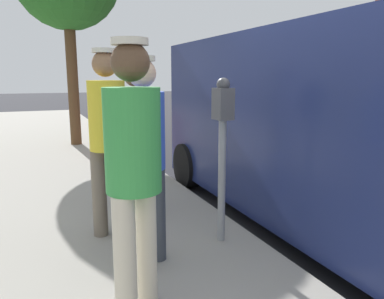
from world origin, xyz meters
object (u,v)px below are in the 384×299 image
at_px(fire_hydrant, 115,135).
at_px(parking_meter_near, 223,133).
at_px(pedestrian_in_white, 135,129).
at_px(pedestrian_in_blue, 144,149).
at_px(parked_van, 340,126).
at_px(pedestrian_in_green, 133,165).
at_px(pedestrian_in_yellow, 108,132).

bearing_deg(fire_hydrant, parking_meter_near, 91.36).
height_order(pedestrian_in_white, pedestrian_in_blue, pedestrian_in_blue).
bearing_deg(parked_van, pedestrian_in_blue, 6.48).
bearing_deg(pedestrian_in_green, parked_van, -160.21).
xyz_separation_m(pedestrian_in_green, fire_hydrant, (-0.93, -5.01, -0.59)).
bearing_deg(fire_hydrant, pedestrian_in_white, 82.49).
xyz_separation_m(parking_meter_near, pedestrian_in_green, (1.03, 0.79, -0.03)).
xyz_separation_m(pedestrian_in_white, pedestrian_in_green, (0.52, 1.91, 0.06)).
relative_size(pedestrian_in_green, pedestrian_in_blue, 1.04).
bearing_deg(parking_meter_near, pedestrian_in_blue, 10.32).
distance_m(pedestrian_in_white, pedestrian_in_green, 1.98).
xyz_separation_m(pedestrian_in_yellow, pedestrian_in_green, (0.10, 1.31, -0.02)).
bearing_deg(pedestrian_in_white, pedestrian_in_yellow, 54.87).
distance_m(pedestrian_in_white, parked_van, 2.24).
distance_m(pedestrian_in_yellow, fire_hydrant, 3.84).
xyz_separation_m(pedestrian_in_white, pedestrian_in_blue, (0.27, 1.26, 0.02)).
height_order(pedestrian_in_blue, parked_van, parked_van).
relative_size(parking_meter_near, fire_hydrant, 1.77).
height_order(parking_meter_near, pedestrian_in_white, pedestrian_in_white).
relative_size(pedestrian_in_white, pedestrian_in_blue, 0.99).
relative_size(pedestrian_in_white, pedestrian_in_yellow, 0.93).
xyz_separation_m(parking_meter_near, pedestrian_in_yellow, (0.93, -0.52, -0.00)).
distance_m(pedestrian_in_blue, parked_van, 2.29).
distance_m(parking_meter_near, fire_hydrant, 4.26).
xyz_separation_m(pedestrian_in_green, parked_van, (-2.53, -0.91, 0.00)).
bearing_deg(parking_meter_near, pedestrian_in_white, -65.49).
relative_size(parking_meter_near, pedestrian_in_green, 0.87).
xyz_separation_m(pedestrian_in_yellow, parked_van, (-2.43, 0.40, -0.02)).
bearing_deg(pedestrian_in_yellow, pedestrian_in_blue, 103.14).
xyz_separation_m(parking_meter_near, pedestrian_in_white, (0.51, -1.12, -0.08)).
relative_size(pedestrian_in_yellow, fire_hydrant, 2.07).
bearing_deg(pedestrian_in_green, pedestrian_in_blue, -111.18).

